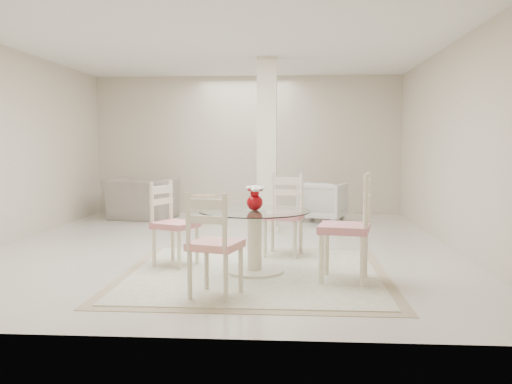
# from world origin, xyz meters

# --- Properties ---
(ground) EXTENTS (7.00, 7.00, 0.00)m
(ground) POSITION_xyz_m (0.00, 0.00, 0.00)
(ground) COLOR silver
(ground) RESTS_ON ground
(room_shell) EXTENTS (6.02, 7.02, 2.71)m
(room_shell) POSITION_xyz_m (0.00, 0.00, 1.86)
(room_shell) COLOR beige
(room_shell) RESTS_ON ground
(column) EXTENTS (0.30, 0.30, 2.70)m
(column) POSITION_xyz_m (0.50, 1.30, 1.35)
(column) COLOR beige
(column) RESTS_ON ground
(area_rug) EXTENTS (2.79, 2.79, 0.02)m
(area_rug) POSITION_xyz_m (0.51, -1.55, 0.01)
(area_rug) COLOR tan
(area_rug) RESTS_ON ground
(dining_table) EXTENTS (1.17, 1.17, 0.68)m
(dining_table) POSITION_xyz_m (0.51, -1.55, 0.34)
(dining_table) COLOR beige
(dining_table) RESTS_ON ground
(red_vase) EXTENTS (0.20, 0.19, 0.26)m
(red_vase) POSITION_xyz_m (0.51, -1.55, 0.80)
(red_vase) COLOR #9C040B
(red_vase) RESTS_ON dining_table
(dining_chair_east) EXTENTS (0.56, 0.56, 1.20)m
(dining_chair_east) POSITION_xyz_m (1.49, -1.85, 0.63)
(dining_chair_east) COLOR #F6EDCA
(dining_chair_east) RESTS_ON ground
(dining_chair_north) EXTENTS (0.53, 0.53, 1.11)m
(dining_chair_north) POSITION_xyz_m (0.81, -0.57, 0.59)
(dining_chair_north) COLOR beige
(dining_chair_north) RESTS_ON ground
(dining_chair_west) EXTENTS (0.55, 0.55, 1.04)m
(dining_chair_west) POSITION_xyz_m (-0.46, -1.24, 0.55)
(dining_chair_west) COLOR #F6EDCA
(dining_chair_west) RESTS_ON ground
(dining_chair_south) EXTENTS (0.52, 0.52, 1.05)m
(dining_chair_south) POSITION_xyz_m (0.20, -2.52, 0.55)
(dining_chair_south) COLOR beige
(dining_chair_south) RESTS_ON ground
(recliner_taupe) EXTENTS (1.30, 1.18, 0.74)m
(recliner_taupe) POSITION_xyz_m (-1.86, 2.55, 0.37)
(recliner_taupe) COLOR gray
(recliner_taupe) RESTS_ON ground
(armchair_white) EXTENTS (0.96, 0.97, 0.70)m
(armchair_white) POSITION_xyz_m (1.44, 2.53, 0.35)
(armchair_white) COLOR white
(armchair_white) RESTS_ON ground
(side_table) EXTENTS (0.47, 0.47, 0.48)m
(side_table) POSITION_xyz_m (-0.65, 2.19, 0.22)
(side_table) COLOR tan
(side_table) RESTS_ON ground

